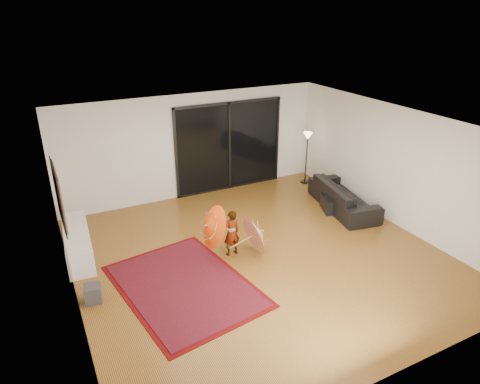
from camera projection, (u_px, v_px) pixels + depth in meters
floor at (259, 256)px, 8.71m from camera, size 7.00×7.00×0.00m
ceiling at (262, 126)px, 7.62m from camera, size 7.00×7.00×0.00m
wall_back at (194, 146)px, 11.02m from camera, size 7.00×0.00×7.00m
wall_front at (398, 298)px, 5.31m from camera, size 7.00×0.00×7.00m
wall_left at (66, 237)px, 6.71m from camera, size 0.00×7.00×7.00m
wall_right at (396, 167)px, 9.62m from camera, size 0.00×7.00×7.00m
sliding_door at (229, 146)px, 11.47m from camera, size 3.06×0.07×2.40m
painting at (59, 196)px, 7.42m from camera, size 0.04×1.28×1.08m
media_console at (78, 243)px, 8.66m from camera, size 0.60×1.95×0.53m
speaker at (93, 293)px, 7.32m from camera, size 0.32×0.32×0.32m
persian_rug at (184, 286)px, 7.77m from camera, size 2.50×3.19×0.02m
sofa at (343, 196)px, 10.61m from camera, size 1.29×2.38×0.66m
ottoman at (336, 204)px, 10.56m from camera, size 0.83×0.83×0.36m
floor_lamp at (307, 143)px, 11.83m from camera, size 0.25×0.25×1.48m
child at (231, 233)px, 8.58m from camera, size 0.37×0.26×0.98m
parasol_orange at (207, 229)px, 8.21m from camera, size 0.49×0.85×0.87m
parasol_white at (261, 229)px, 8.70m from camera, size 0.53×0.84×0.89m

